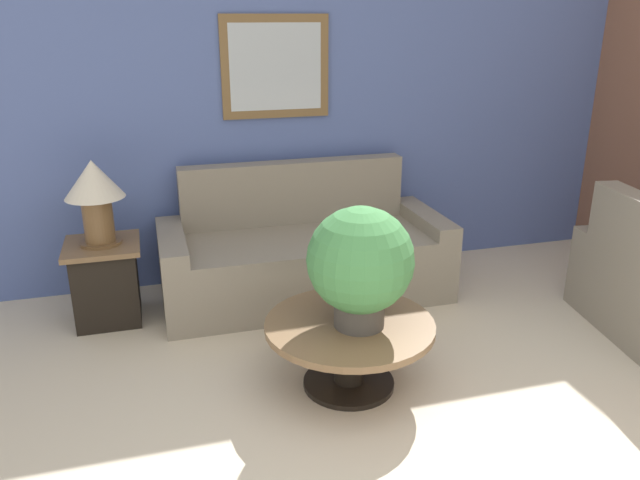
# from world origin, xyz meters

# --- Properties ---
(wall_back) EXTENTS (7.42, 0.09, 2.60)m
(wall_back) POSITION_xyz_m (-0.00, 3.34, 1.31)
(wall_back) COLOR #5166A8
(wall_back) RESTS_ON ground_plane
(couch_main) EXTENTS (2.08, 0.87, 0.95)m
(couch_main) POSITION_xyz_m (-0.04, 2.84, 0.31)
(couch_main) COLOR gray
(couch_main) RESTS_ON ground_plane
(coffee_table) EXTENTS (0.94, 0.94, 0.40)m
(coffee_table) POSITION_xyz_m (-0.11, 1.57, 0.29)
(coffee_table) COLOR black
(coffee_table) RESTS_ON ground_plane
(side_table) EXTENTS (0.49, 0.49, 0.56)m
(side_table) POSITION_xyz_m (-1.45, 2.80, 0.29)
(side_table) COLOR black
(side_table) RESTS_ON ground_plane
(table_lamp) EXTENTS (0.38, 0.38, 0.57)m
(table_lamp) POSITION_xyz_m (-1.45, 2.80, 0.93)
(table_lamp) COLOR brown
(table_lamp) RESTS_ON side_table
(potted_plant_on_table) EXTENTS (0.57, 0.57, 0.67)m
(potted_plant_on_table) POSITION_xyz_m (-0.07, 1.52, 0.76)
(potted_plant_on_table) COLOR #4C4742
(potted_plant_on_table) RESTS_ON coffee_table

